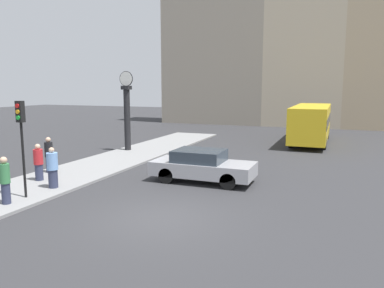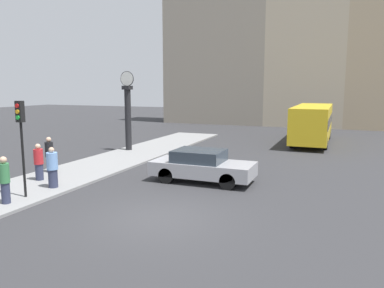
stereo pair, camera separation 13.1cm
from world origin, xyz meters
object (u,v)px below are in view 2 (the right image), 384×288
at_px(sedan_car, 202,166).
at_px(pedestrian_black_jacket, 49,155).
at_px(traffic_light_near, 21,129).
at_px(pedestrian_blue_stripe, 52,168).
at_px(street_clock, 128,113).
at_px(bus_distant, 313,122).
at_px(pedestrian_green_hoodie, 5,180).
at_px(pedestrian_red_top, 39,162).

bearing_deg(sedan_car, pedestrian_black_jacket, -169.14).
relative_size(sedan_car, traffic_light_near, 1.26).
relative_size(sedan_car, pedestrian_black_jacket, 2.64).
bearing_deg(pedestrian_blue_stripe, traffic_light_near, -90.57).
xyz_separation_m(sedan_car, street_clock, (-7.11, 5.57, 1.76)).
bearing_deg(pedestrian_black_jacket, traffic_light_near, -59.51).
bearing_deg(sedan_car, pedestrian_blue_stripe, -145.50).
height_order(bus_distant, street_clock, street_clock).
height_order(bus_distant, pedestrian_blue_stripe, bus_distant).
xyz_separation_m(pedestrian_black_jacket, pedestrian_green_hoodie, (2.07, -4.38, -0.00)).
xyz_separation_m(traffic_light_near, street_clock, (-2.01, 10.48, -0.16)).
distance_m(pedestrian_red_top, pedestrian_black_jacket, 1.53).
distance_m(sedan_car, pedestrian_red_top, 7.07).
bearing_deg(traffic_light_near, pedestrian_green_hoodie, -91.01).
relative_size(pedestrian_red_top, pedestrian_black_jacket, 0.95).
bearing_deg(pedestrian_blue_stripe, pedestrian_black_jacket, 134.75).
distance_m(bus_distant, pedestrian_blue_stripe, 19.36).
xyz_separation_m(pedestrian_red_top, pedestrian_blue_stripe, (1.43, -0.74, 0.02)).
relative_size(sedan_car, street_clock, 0.89).
bearing_deg(sedan_car, pedestrian_green_hoodie, -131.60).
distance_m(sedan_car, street_clock, 9.20).
height_order(pedestrian_blue_stripe, pedestrian_green_hoodie, pedestrian_green_hoodie).
distance_m(traffic_light_near, street_clock, 10.68).
height_order(bus_distant, pedestrian_red_top, bus_distant).
xyz_separation_m(traffic_light_near, pedestrian_red_top, (-1.41, 2.17, -1.75)).
height_order(pedestrian_red_top, pedestrian_green_hoodie, pedestrian_green_hoodie).
height_order(traffic_light_near, pedestrian_green_hoodie, traffic_light_near).
relative_size(sedan_car, pedestrian_blue_stripe, 2.70).
bearing_deg(pedestrian_green_hoodie, traffic_light_near, 88.99).
bearing_deg(sedan_car, traffic_light_near, -136.04).
height_order(sedan_car, street_clock, street_clock).
bearing_deg(pedestrian_blue_stripe, sedan_car, 34.50).
relative_size(traffic_light_near, pedestrian_red_top, 2.21).
xyz_separation_m(sedan_car, pedestrian_red_top, (-6.51, -2.75, 0.17)).
relative_size(sedan_car, pedestrian_green_hoodie, 2.68).
xyz_separation_m(sedan_car, pedestrian_black_jacket, (-7.18, -1.38, 0.23)).
distance_m(sedan_car, bus_distant, 14.29).
height_order(sedan_car, pedestrian_green_hoodie, pedestrian_green_hoodie).
relative_size(bus_distant, pedestrian_red_top, 5.68).
bearing_deg(pedestrian_black_jacket, pedestrian_green_hoodie, -64.73).
height_order(pedestrian_blue_stripe, pedestrian_black_jacket, pedestrian_black_jacket).
xyz_separation_m(pedestrian_red_top, pedestrian_green_hoodie, (1.40, -3.01, 0.05)).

